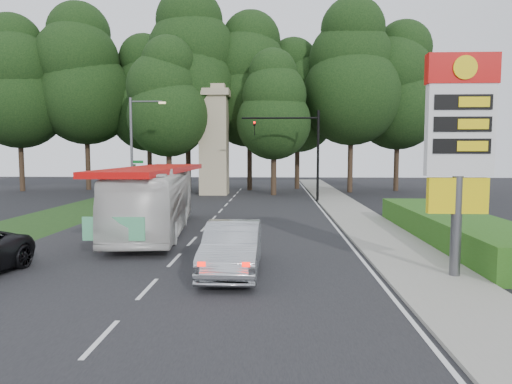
{
  "coord_description": "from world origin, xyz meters",
  "views": [
    {
      "loc": [
        3.63,
        -12.09,
        3.91
      ],
      "look_at": [
        2.81,
        7.58,
        2.2
      ],
      "focal_mm": 32.0,
      "sensor_mm": 36.0,
      "label": 1
    }
  ],
  "objects_px": {
    "streetlight_signs": "(134,145)",
    "monument": "(214,139)",
    "gas_station_pylon": "(460,135)",
    "traffic_signal_mast": "(301,143)",
    "transit_bus": "(155,200)",
    "sedan_silver": "(232,248)"
  },
  "relations": [
    {
      "from": "streetlight_signs",
      "to": "monument",
      "type": "relative_size",
      "value": 0.8
    },
    {
      "from": "gas_station_pylon",
      "to": "traffic_signal_mast",
      "type": "distance_m",
      "value": 22.29
    },
    {
      "from": "gas_station_pylon",
      "to": "monument",
      "type": "xyz_separation_m",
      "value": [
        -11.2,
        28.01,
        0.66
      ]
    },
    {
      "from": "traffic_signal_mast",
      "to": "transit_bus",
      "type": "bearing_deg",
      "value": -118.76
    },
    {
      "from": "traffic_signal_mast",
      "to": "sedan_silver",
      "type": "distance_m",
      "value": 22.14
    },
    {
      "from": "traffic_signal_mast",
      "to": "streetlight_signs",
      "type": "relative_size",
      "value": 0.9
    },
    {
      "from": "traffic_signal_mast",
      "to": "gas_station_pylon",
      "type": "bearing_deg",
      "value": -80.91
    },
    {
      "from": "traffic_signal_mast",
      "to": "sedan_silver",
      "type": "xyz_separation_m",
      "value": [
        -3.43,
        -21.53,
        -3.85
      ]
    },
    {
      "from": "gas_station_pylon",
      "to": "sedan_silver",
      "type": "distance_m",
      "value": 7.85
    },
    {
      "from": "gas_station_pylon",
      "to": "sedan_silver",
      "type": "height_order",
      "value": "gas_station_pylon"
    },
    {
      "from": "monument",
      "to": "streetlight_signs",
      "type": "bearing_deg",
      "value": -121.97
    },
    {
      "from": "gas_station_pylon",
      "to": "traffic_signal_mast",
      "type": "bearing_deg",
      "value": 99.09
    },
    {
      "from": "streetlight_signs",
      "to": "monument",
      "type": "distance_m",
      "value": 9.44
    },
    {
      "from": "traffic_signal_mast",
      "to": "streetlight_signs",
      "type": "height_order",
      "value": "streetlight_signs"
    },
    {
      "from": "transit_bus",
      "to": "streetlight_signs",
      "type": "bearing_deg",
      "value": 104.56
    },
    {
      "from": "sedan_silver",
      "to": "monument",
      "type": "bearing_deg",
      "value": 98.81
    },
    {
      "from": "streetlight_signs",
      "to": "sedan_silver",
      "type": "relative_size",
      "value": 1.61
    },
    {
      "from": "streetlight_signs",
      "to": "sedan_silver",
      "type": "distance_m",
      "value": 21.91
    },
    {
      "from": "traffic_signal_mast",
      "to": "transit_bus",
      "type": "relative_size",
      "value": 0.62
    },
    {
      "from": "streetlight_signs",
      "to": "gas_station_pylon",
      "type": "bearing_deg",
      "value": -51.04
    },
    {
      "from": "streetlight_signs",
      "to": "transit_bus",
      "type": "xyz_separation_m",
      "value": [
        4.79,
        -12.38,
        -2.83
      ]
    },
    {
      "from": "gas_station_pylon",
      "to": "monument",
      "type": "bearing_deg",
      "value": 111.8
    }
  ]
}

